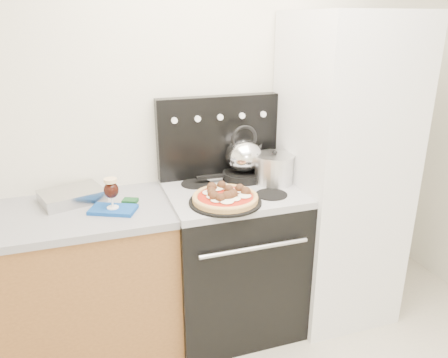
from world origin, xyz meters
name	(u,v)px	position (x,y,z in m)	size (l,w,h in m)	color
room_shell	(292,192)	(0.00, 0.29, 1.25)	(3.52, 3.01, 2.52)	beige
base_cabinet	(42,294)	(-1.02, 1.20, 0.43)	(1.45, 0.60, 0.86)	brown
countertop	(29,220)	(-1.02, 1.20, 0.88)	(1.48, 0.63, 0.04)	gray
stove_body	(232,261)	(0.08, 1.18, 0.44)	(0.76, 0.65, 0.88)	black
cooktop	(232,193)	(0.08, 1.18, 0.90)	(0.76, 0.65, 0.04)	#ADADB2
backguard	(218,136)	(0.08, 1.45, 1.17)	(0.76, 0.08, 0.50)	black
fridge	(340,173)	(0.78, 1.15, 0.95)	(0.64, 0.68, 1.90)	silver
foil_sheet	(72,196)	(-0.81, 1.33, 0.93)	(0.32, 0.24, 0.06)	silver
oven_mitt	(113,210)	(-0.61, 1.12, 0.91)	(0.24, 0.14, 0.02)	#124397
beer_glass	(111,193)	(-0.61, 1.12, 1.00)	(0.08, 0.08, 0.17)	black
pizza_pan	(225,202)	(-0.02, 1.00, 0.93)	(0.39, 0.39, 0.01)	black
pizza	(225,196)	(-0.02, 1.00, 0.96)	(0.35, 0.35, 0.05)	tan
skillet	(244,175)	(0.20, 1.32, 0.94)	(0.26, 0.26, 0.05)	#242424
tea_kettle	(244,153)	(0.20, 1.32, 1.09)	(0.22, 0.22, 0.25)	silver
stock_pot	(274,170)	(0.35, 1.20, 1.00)	(0.23, 0.23, 0.17)	silver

